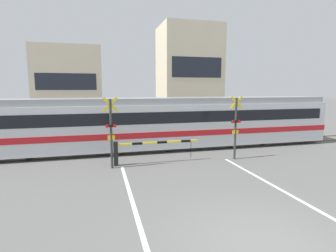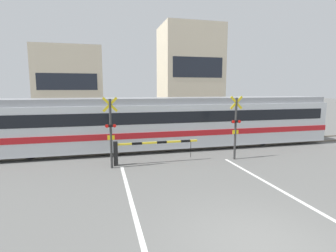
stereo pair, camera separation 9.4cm
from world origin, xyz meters
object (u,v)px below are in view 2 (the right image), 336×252
crossing_signal_left (111,129)px  pedestrian (142,121)px  crossing_barrier_far (176,127)px  crossing_signal_right (236,125)px  commuter_train (156,122)px  crossing_barrier_near (139,148)px

crossing_signal_left → pedestrian: (2.91, 9.61, -0.89)m
crossing_barrier_far → crossing_signal_right: (1.29, -6.57, 1.00)m
crossing_barrier_far → commuter_train: bearing=-123.1°
commuter_train → crossing_signal_left: crossing_signal_left is taller
crossing_barrier_far → pedestrian: size_ratio=2.64×
crossing_signal_left → crossing_signal_right: same height
crossing_signal_left → pedestrian: 10.08m
pedestrian → crossing_signal_right: bearing=-71.1°
commuter_train → crossing_barrier_near: bearing=-116.9°
crossing_barrier_near → pedestrian: pedestrian is taller
commuter_train → crossing_barrier_far: commuter_train is taller
crossing_signal_left → pedestrian: crossing_signal_left is taller
commuter_train → crossing_signal_right: bearing=-44.2°
crossing_barrier_near → crossing_signal_right: (4.91, -0.36, 1.00)m
crossing_barrier_far → crossing_signal_left: size_ratio=1.28×
crossing_signal_left → crossing_signal_right: (6.20, 0.00, 0.00)m
crossing_barrier_near → crossing_barrier_far: 7.20m
crossing_barrier_near → crossing_barrier_far: size_ratio=1.00×
crossing_barrier_near → crossing_signal_right: size_ratio=1.28×
crossing_barrier_near → pedestrian: (1.62, 9.25, 0.10)m
crossing_signal_left → crossing_barrier_near: bearing=15.5°
crossing_signal_right → commuter_train: bearing=135.8°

